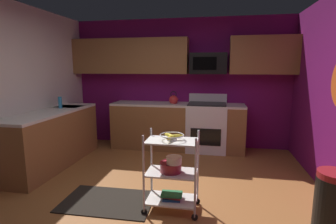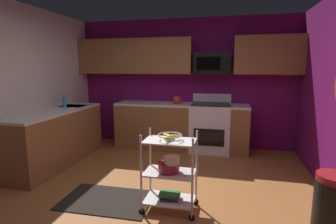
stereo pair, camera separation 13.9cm
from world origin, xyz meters
name	(u,v)px [view 1 (the left image)]	position (x,y,z in m)	size (l,w,h in m)	color
floor	(151,199)	(0.00, 0.00, -0.02)	(4.40, 4.80, 0.04)	#995B2D
wall_back	(180,83)	(0.00, 2.43, 1.30)	(4.52, 0.06, 2.60)	#6B1156
counter_run	(128,131)	(-0.83, 1.53, 0.46)	(3.51, 2.60, 0.92)	brown
oven_range	(207,126)	(0.58, 2.10, 0.48)	(0.76, 0.65, 1.10)	white
upper_cabinets	(172,56)	(-0.13, 2.23, 1.85)	(4.40, 0.33, 0.70)	brown
microwave	(208,64)	(0.58, 2.21, 1.70)	(0.70, 0.39, 0.40)	black
rolling_cart	(172,172)	(0.30, -0.22, 0.45)	(0.63, 0.37, 0.91)	silver
fruit_bowl	(172,136)	(0.30, -0.22, 0.88)	(0.27, 0.27, 0.07)	silver
mixing_bowl_large	(171,167)	(0.29, -0.22, 0.52)	(0.25, 0.25, 0.11)	maroon
mixing_bowl_small	(174,160)	(0.33, -0.25, 0.62)	(0.18, 0.18, 0.08)	silver
book_stack	(172,196)	(0.30, -0.22, 0.17)	(0.25, 0.18, 0.07)	#1E4C8C
kettle	(174,100)	(-0.08, 2.10, 1.00)	(0.21, 0.18, 0.26)	red
dish_soap_bottle	(60,103)	(-1.93, 1.12, 1.02)	(0.06, 0.06, 0.20)	#2D8CBF
trash_can	(333,205)	(1.90, -0.41, 0.33)	(0.34, 0.42, 0.66)	black
floor_rug	(108,201)	(-0.50, -0.19, 0.01)	(1.10, 0.70, 0.01)	black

